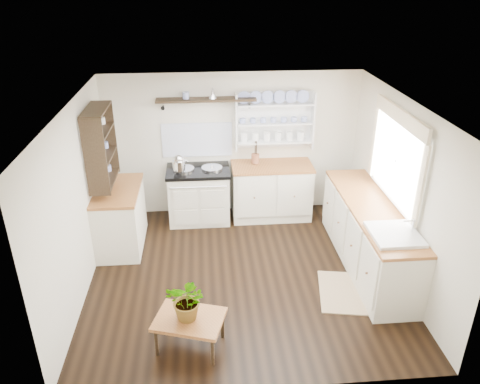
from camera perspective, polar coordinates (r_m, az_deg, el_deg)
The scene contains 19 objects.
floor at distance 6.35m, azimuth 0.38°, elevation -9.96°, with size 4.00×3.80×0.01m, color black.
wall_back at distance 7.50m, azimuth -0.91°, elevation 5.81°, with size 4.00×0.02×2.30m, color beige.
wall_right at distance 6.25m, azimuth 19.00°, elevation 0.10°, with size 0.02×3.80×2.30m, color beige.
wall_left at distance 5.94m, azimuth -19.19°, elevation -1.31°, with size 0.02×3.80×2.30m, color beige.
ceiling at distance 5.35m, azimuth 0.46°, elevation 10.49°, with size 4.00×3.80×0.01m, color white.
window at distance 6.20m, azimuth 18.59°, elevation 4.14°, with size 0.08×1.55×1.22m.
aga_cooker at distance 7.46m, azimuth -5.02°, elevation -0.28°, with size 0.98×0.68×0.91m.
back_cabinets at distance 7.56m, azimuth 3.83°, elevation 0.23°, with size 1.27×0.63×0.90m.
right_cabinets at distance 6.53m, azimuth 15.39°, elevation -5.08°, with size 0.62×2.43×0.90m.
belfast_sink at distance 5.77m, azimuth 18.18°, elevation -5.93°, with size 0.55×0.60×0.45m.
left_cabinets at distance 6.96m, azimuth -14.39°, elevation -2.94°, with size 0.62×1.13×0.90m.
plate_rack at distance 7.41m, azimuth 4.17°, elevation 8.79°, with size 1.20×0.22×0.90m.
high_shelf at distance 7.14m, azimuth -4.15°, elevation 11.10°, with size 1.50×0.29×0.16m.
left_shelving at distance 6.55m, azimuth -16.63°, elevation 5.43°, with size 0.28×0.80×1.05m, color black.
kettle at distance 7.11m, azimuth -7.46°, elevation 3.57°, with size 0.19×0.19×0.24m, color silver, non-canonical shape.
utensil_crock at distance 7.39m, azimuth 1.87°, elevation 4.10°, with size 0.13×0.13×0.15m, color brown.
center_table at distance 5.14m, azimuth -6.17°, elevation -15.40°, with size 0.83×0.69×0.38m.
potted_plant at distance 4.96m, azimuth -6.33°, elevation -12.97°, with size 0.42×0.36×0.47m, color #3F7233.
floor_rug at distance 6.16m, azimuth 12.29°, elevation -11.82°, with size 0.55×0.85×0.02m, color #81624B.
Camera 1 is at (-0.48, -5.14, 3.70)m, focal length 35.00 mm.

